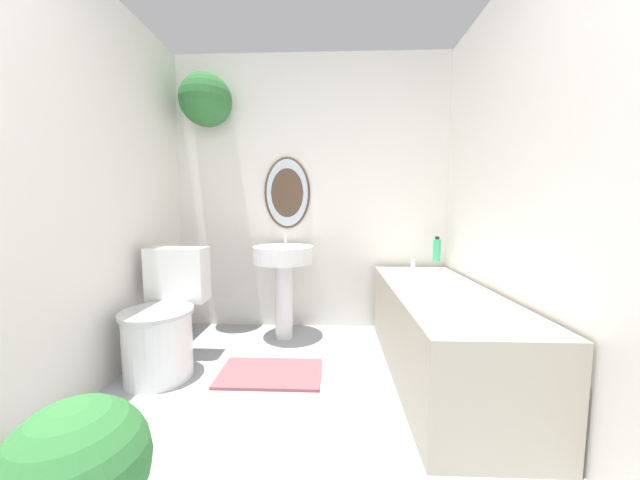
{
  "coord_description": "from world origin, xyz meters",
  "views": [
    {
      "loc": [
        0.18,
        -0.3,
        1.06
      ],
      "look_at": [
        0.11,
        1.59,
        0.88
      ],
      "focal_mm": 18.0,
      "sensor_mm": 36.0,
      "label": 1
    }
  ],
  "objects_px": {
    "bathtub": "(439,331)",
    "shampoo_bottle": "(437,250)",
    "toilet": "(164,323)",
    "potted_plant": "(75,480)",
    "pedestal_sink": "(283,268)"
  },
  "relations": [
    {
      "from": "bathtub",
      "to": "shampoo_bottle",
      "type": "bearing_deg",
      "value": 74.56
    },
    {
      "from": "toilet",
      "to": "potted_plant",
      "type": "bearing_deg",
      "value": -73.23
    },
    {
      "from": "pedestal_sink",
      "to": "shampoo_bottle",
      "type": "xyz_separation_m",
      "value": [
        1.26,
        0.09,
        0.15
      ]
    },
    {
      "from": "potted_plant",
      "to": "shampoo_bottle",
      "type": "bearing_deg",
      "value": 48.65
    },
    {
      "from": "toilet",
      "to": "shampoo_bottle",
      "type": "bearing_deg",
      "value": 19.07
    },
    {
      "from": "shampoo_bottle",
      "to": "potted_plant",
      "type": "relative_size",
      "value": 0.39
    },
    {
      "from": "toilet",
      "to": "potted_plant",
      "type": "xyz_separation_m",
      "value": [
        0.35,
        -1.15,
        -0.05
      ]
    },
    {
      "from": "pedestal_sink",
      "to": "shampoo_bottle",
      "type": "distance_m",
      "value": 1.28
    },
    {
      "from": "shampoo_bottle",
      "to": "potted_plant",
      "type": "bearing_deg",
      "value": -131.35
    },
    {
      "from": "toilet",
      "to": "pedestal_sink",
      "type": "relative_size",
      "value": 0.92
    },
    {
      "from": "shampoo_bottle",
      "to": "potted_plant",
      "type": "distance_m",
      "value": 2.48
    },
    {
      "from": "pedestal_sink",
      "to": "bathtub",
      "type": "distance_m",
      "value": 1.26
    },
    {
      "from": "pedestal_sink",
      "to": "potted_plant",
      "type": "bearing_deg",
      "value": -101.31
    },
    {
      "from": "shampoo_bottle",
      "to": "potted_plant",
      "type": "height_order",
      "value": "shampoo_bottle"
    },
    {
      "from": "toilet",
      "to": "bathtub",
      "type": "relative_size",
      "value": 0.5
    }
  ]
}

